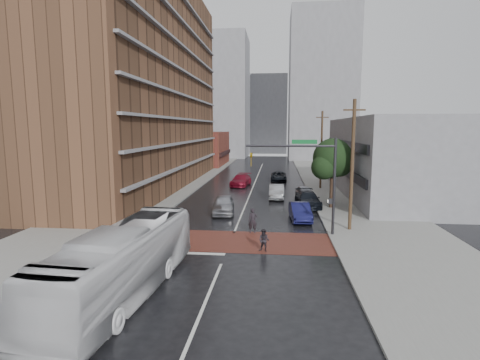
% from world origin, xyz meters
% --- Properties ---
extents(ground, '(160.00, 160.00, 0.00)m').
position_xyz_m(ground, '(0.00, 0.00, 0.00)').
color(ground, black).
rests_on(ground, ground).
extents(crosswalk, '(14.00, 5.00, 0.02)m').
position_xyz_m(crosswalk, '(0.00, 0.50, 0.01)').
color(crosswalk, maroon).
rests_on(crosswalk, ground).
extents(sidewalk_west, '(9.00, 90.00, 0.15)m').
position_xyz_m(sidewalk_west, '(-11.50, 25.00, 0.07)').
color(sidewalk_west, gray).
rests_on(sidewalk_west, ground).
extents(sidewalk_east, '(9.00, 90.00, 0.15)m').
position_xyz_m(sidewalk_east, '(11.50, 25.00, 0.07)').
color(sidewalk_east, gray).
rests_on(sidewalk_east, ground).
extents(apartment_block, '(10.00, 44.00, 28.00)m').
position_xyz_m(apartment_block, '(-14.00, 24.00, 14.00)').
color(apartment_block, brown).
rests_on(apartment_block, ground).
extents(storefront_west, '(8.00, 16.00, 7.00)m').
position_xyz_m(storefront_west, '(-12.00, 54.00, 3.50)').
color(storefront_west, brown).
rests_on(storefront_west, ground).
extents(building_east, '(11.00, 26.00, 9.00)m').
position_xyz_m(building_east, '(16.50, 20.00, 4.50)').
color(building_east, gray).
rests_on(building_east, ground).
extents(distant_tower_west, '(18.00, 16.00, 32.00)m').
position_xyz_m(distant_tower_west, '(-14.00, 78.00, 16.00)').
color(distant_tower_west, gray).
rests_on(distant_tower_west, ground).
extents(distant_tower_east, '(16.00, 14.00, 36.00)m').
position_xyz_m(distant_tower_east, '(14.00, 72.00, 18.00)').
color(distant_tower_east, gray).
rests_on(distant_tower_east, ground).
extents(distant_tower_center, '(12.00, 10.00, 24.00)m').
position_xyz_m(distant_tower_center, '(0.00, 95.00, 12.00)').
color(distant_tower_center, gray).
rests_on(distant_tower_center, ground).
extents(street_tree, '(4.20, 4.10, 6.90)m').
position_xyz_m(street_tree, '(8.52, 12.03, 4.73)').
color(street_tree, '#332319').
rests_on(street_tree, ground).
extents(signal_mast, '(6.50, 0.30, 7.20)m').
position_xyz_m(signal_mast, '(5.85, 2.50, 4.73)').
color(signal_mast, '#2D2D33').
rests_on(signal_mast, ground).
extents(utility_pole_near, '(1.60, 0.26, 10.00)m').
position_xyz_m(utility_pole_near, '(8.80, 4.00, 5.14)').
color(utility_pole_near, '#473321').
rests_on(utility_pole_near, ground).
extents(utility_pole_far, '(1.60, 0.26, 10.00)m').
position_xyz_m(utility_pole_far, '(8.80, 24.00, 5.14)').
color(utility_pole_far, '#473321').
rests_on(utility_pole_far, ground).
extents(transit_bus, '(3.62, 12.05, 3.31)m').
position_xyz_m(transit_bus, '(-3.93, -8.49, 1.65)').
color(transit_bus, silver).
rests_on(transit_bus, ground).
extents(pedestrian_a, '(0.72, 0.49, 1.91)m').
position_xyz_m(pedestrian_a, '(1.41, 2.71, 0.96)').
color(pedestrian_a, black).
rests_on(pedestrian_a, ground).
extents(pedestrian_b, '(0.86, 0.77, 1.47)m').
position_xyz_m(pedestrian_b, '(2.40, -1.50, 0.74)').
color(pedestrian_b, '#252026').
rests_on(pedestrian_b, ground).
extents(car_travel_a, '(2.45, 5.11, 1.68)m').
position_xyz_m(car_travel_a, '(-1.75, 9.02, 0.84)').
color(car_travel_a, '#A1A2A9').
rests_on(car_travel_a, ground).
extents(car_travel_b, '(1.68, 4.75, 1.56)m').
position_xyz_m(car_travel_b, '(3.17, 16.84, 0.78)').
color(car_travel_b, '#B7BBBF').
rests_on(car_travel_b, ground).
extents(car_travel_c, '(2.88, 5.62, 1.56)m').
position_xyz_m(car_travel_c, '(-1.73, 25.72, 0.78)').
color(car_travel_c, maroon).
rests_on(car_travel_c, ground).
extents(suv_travel, '(2.30, 4.98, 1.38)m').
position_xyz_m(suv_travel, '(3.45, 30.97, 0.69)').
color(suv_travel, black).
rests_on(suv_travel, ground).
extents(car_parked_near, '(1.91, 4.66, 1.50)m').
position_xyz_m(car_parked_near, '(5.20, 7.04, 0.75)').
color(car_parked_near, '#15164A').
rests_on(car_parked_near, ground).
extents(car_parked_mid, '(2.63, 5.47, 1.54)m').
position_xyz_m(car_parked_mid, '(6.30, 12.71, 0.77)').
color(car_parked_mid, black).
rests_on(car_parked_mid, ground).
extents(car_parked_far, '(2.17, 4.39, 1.44)m').
position_xyz_m(car_parked_far, '(6.30, 16.90, 0.72)').
color(car_parked_far, '#AFB1B7').
rests_on(car_parked_far, ground).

